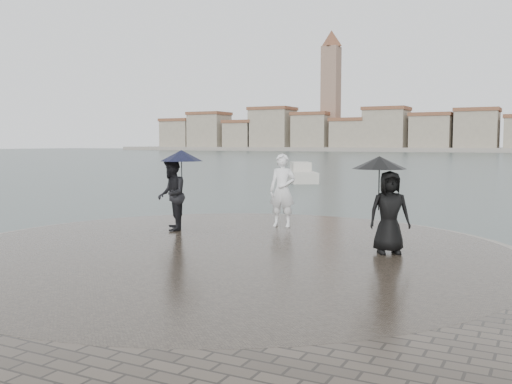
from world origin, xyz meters
The scene contains 7 objects.
ground centered at (0.00, 0.00, 0.00)m, with size 400.00×400.00×0.00m, color #2B3835.
kerb_ring centered at (0.00, 3.50, 0.16)m, with size 12.50×12.50×0.32m, color gray.
quay_tip centered at (0.00, 3.50, 0.18)m, with size 11.90×11.90×0.36m, color #2D261E.
statue centered at (-0.27, 6.85, 1.33)m, with size 0.70×0.46×1.93m, color white.
visitor_left centered at (-2.42, 4.97, 1.51)m, with size 1.34×1.22×2.04m.
visitor_right centered at (3.09, 4.51, 1.50)m, with size 1.29×1.10×1.95m.
far_skyline centered at (-6.29, 160.71, 5.61)m, with size 260.00×20.00×37.00m.
Camera 1 is at (5.98, -6.80, 2.58)m, focal length 40.00 mm.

